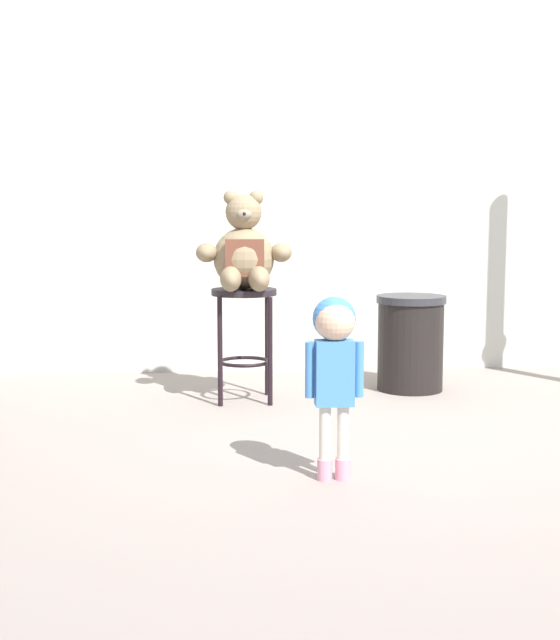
# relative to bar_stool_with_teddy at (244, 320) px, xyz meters

# --- Properties ---
(ground_plane) EXTENTS (24.00, 24.00, 0.00)m
(ground_plane) POSITION_rel_bar_stool_with_teddy_xyz_m (0.74, -0.99, -0.53)
(ground_plane) COLOR gray
(building_wall) EXTENTS (7.65, 0.30, 3.51)m
(building_wall) POSITION_rel_bar_stool_with_teddy_xyz_m (0.74, 1.19, 1.22)
(building_wall) COLOR beige
(building_wall) RESTS_ON ground_plane
(bar_stool_with_teddy) EXTENTS (0.42, 0.42, 0.73)m
(bar_stool_with_teddy) POSITION_rel_bar_stool_with_teddy_xyz_m (0.00, 0.00, 0.00)
(bar_stool_with_teddy) COLOR black
(bar_stool_with_teddy) RESTS_ON ground_plane
(teddy_bear) EXTENTS (0.61, 0.55, 0.63)m
(teddy_bear) POSITION_rel_bar_stool_with_teddy_xyz_m (-0.00, -0.03, 0.43)
(teddy_bear) COLOR #887457
(teddy_bear) RESTS_ON bar_stool_with_teddy
(child_walking) EXTENTS (0.27, 0.21, 0.84)m
(child_walking) POSITION_rel_bar_stool_with_teddy_xyz_m (0.35, -1.70, 0.08)
(child_walking) COLOR pink
(child_walking) RESTS_ON ground_plane
(trash_bin) EXTENTS (0.47, 0.47, 0.65)m
(trash_bin) POSITION_rel_bar_stool_with_teddy_xyz_m (1.15, 0.25, -0.20)
(trash_bin) COLOR black
(trash_bin) RESTS_ON ground_plane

